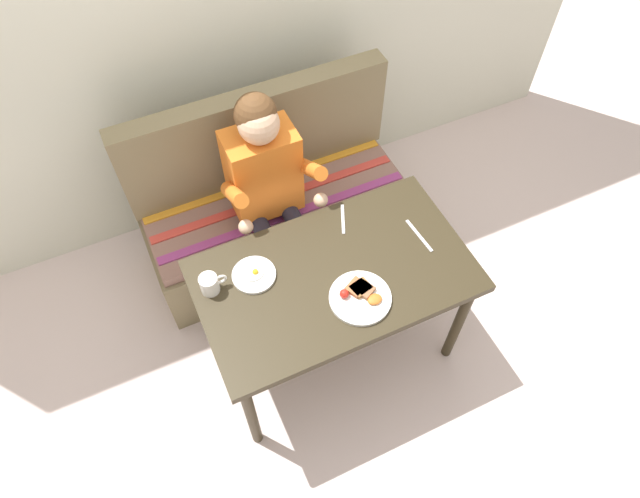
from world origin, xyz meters
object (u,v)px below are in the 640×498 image
object	(u,v)px
plate_breakfast	(360,296)
plate_eggs	(254,275)
couch	(274,207)
coffee_mug	(210,284)
person	(269,184)
knife	(419,236)
fork	(343,219)
table	(334,283)

from	to	relation	value
plate_breakfast	plate_eggs	xyz separation A→B (m)	(-0.37, 0.29, -0.00)
couch	plate_breakfast	bearing A→B (deg)	-87.18
plate_breakfast	coffee_mug	size ratio (longest dim) A/B	2.24
plate_eggs	plate_breakfast	bearing A→B (deg)	-38.24
person	knife	bearing A→B (deg)	-48.35
knife	fork	bearing A→B (deg)	135.33
person	fork	distance (m)	0.41
couch	plate_breakfast	distance (m)	1.01
table	plate_eggs	size ratio (longest dim) A/B	6.29
plate_eggs	knife	distance (m)	0.77
table	fork	world-z (taller)	fork
table	coffee_mug	bearing A→B (deg)	163.90
coffee_mug	person	bearing A→B (deg)	45.15
person	fork	world-z (taller)	person
table	knife	xyz separation A→B (m)	(0.44, 0.02, 0.08)
table	person	world-z (taller)	person
fork	couch	bearing A→B (deg)	131.73
fork	coffee_mug	bearing A→B (deg)	-147.23
table	person	size ratio (longest dim) A/B	0.99
table	plate_breakfast	size ratio (longest dim) A/B	4.54
table	plate_breakfast	distance (m)	0.19
coffee_mug	knife	xyz separation A→B (m)	(0.95, -0.13, -0.05)
couch	knife	xyz separation A→B (m)	(0.44, -0.74, 0.40)
plate_eggs	coffee_mug	bearing A→B (deg)	176.42
person	plate_breakfast	xyz separation A→B (m)	(0.12, -0.74, 0.00)
plate_breakfast	fork	bearing A→B (deg)	73.62
fork	knife	bearing A→B (deg)	-16.40
couch	knife	distance (m)	0.95
coffee_mug	knife	bearing A→B (deg)	-7.65
coffee_mug	fork	distance (m)	0.68
couch	coffee_mug	size ratio (longest dim) A/B	12.20
person	knife	size ratio (longest dim) A/B	6.06
person	plate_breakfast	distance (m)	0.75
plate_eggs	coffee_mug	size ratio (longest dim) A/B	1.62
table	coffee_mug	world-z (taller)	coffee_mug
table	couch	size ratio (longest dim) A/B	0.83
coffee_mug	knife	size ratio (longest dim) A/B	0.59
coffee_mug	fork	xyz separation A→B (m)	(0.67, 0.10, -0.05)
plate_breakfast	knife	distance (m)	0.43
couch	person	size ratio (longest dim) A/B	1.19
person	fork	xyz separation A→B (m)	(0.23, -0.34, -0.01)
plate_breakfast	plate_eggs	bearing A→B (deg)	141.76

